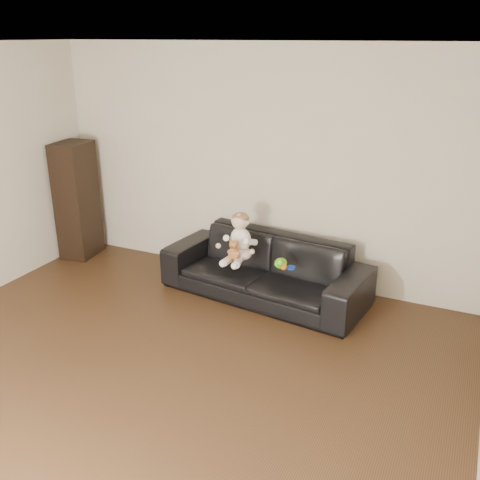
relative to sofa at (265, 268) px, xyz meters
The scene contains 11 objects.
floor 2.29m from the sofa, 97.07° to the right, with size 5.50×5.50×0.00m, color #3F2816.
ceiling 3.22m from the sofa, 97.07° to the right, with size 5.50×5.50×0.00m, color beige.
wall_back 1.13m from the sofa, 119.16° to the left, with size 5.00×5.00×0.00m, color beige.
sofa is the anchor object (origin of this frame).
cabinet 2.61m from the sofa, behind, with size 0.36×0.50×1.45m, color black.
shelf_item 2.66m from the sofa, behind, with size 0.18×0.25×0.28m, color silver.
baby 0.43m from the sofa, 153.68° to the right, with size 0.36×0.44×0.52m.
teddy_bear 0.45m from the sofa, 129.94° to the right, with size 0.13×0.13×0.22m.
toy_green 0.31m from the sofa, 30.26° to the right, with size 0.13×0.15×0.11m, color #62CF18.
toy_rattle 0.35m from the sofa, 32.15° to the right, with size 0.07×0.07×0.07m, color #C46B17.
toy_blue_disc 0.36m from the sofa, 16.90° to the right, with size 0.10×0.10×0.01m, color blue.
Camera 1 is at (2.23, -2.60, 2.66)m, focal length 40.00 mm.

